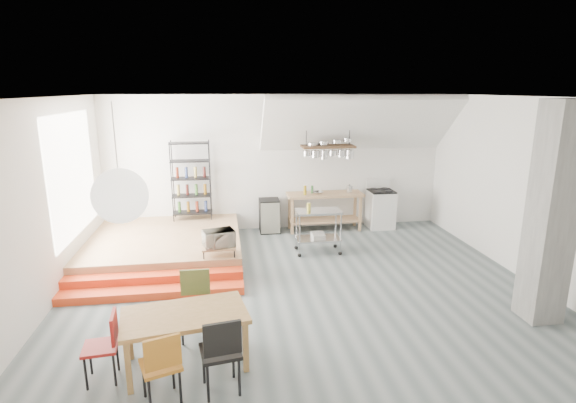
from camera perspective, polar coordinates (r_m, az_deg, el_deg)
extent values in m
plane|color=#576365|center=(7.85, 1.85, -10.92)|extent=(8.00, 8.00, 0.00)
cube|color=silver|center=(10.71, -1.40, 4.88)|extent=(8.00, 0.04, 3.20)
cube|color=silver|center=(7.70, -28.79, -0.59)|extent=(0.04, 7.00, 3.20)
cube|color=silver|center=(8.93, 28.09, 1.32)|extent=(0.04, 7.00, 3.20)
cube|color=white|center=(7.11, 2.06, 13.12)|extent=(8.00, 7.00, 0.02)
cube|color=white|center=(10.39, 9.02, 9.70)|extent=(4.40, 1.44, 1.32)
cube|color=white|center=(9.04, -25.64, 3.04)|extent=(0.02, 2.50, 2.20)
cube|color=#A07A50|center=(9.60, -15.26, -5.37)|extent=(3.00, 3.00, 0.40)
cube|color=#E7421B|center=(7.86, -16.82, -11.00)|extent=(3.00, 0.35, 0.13)
cube|color=#E7421B|center=(8.15, -16.51, -9.54)|extent=(3.00, 0.35, 0.27)
cube|color=slate|center=(7.36, 30.48, -1.42)|extent=(0.50, 0.50, 3.20)
cube|color=#A07A50|center=(10.70, 4.70, 0.90)|extent=(1.80, 0.60, 0.06)
cube|color=#A07A50|center=(10.87, 4.64, -2.33)|extent=(1.70, 0.55, 0.04)
cube|color=#A07A50|center=(11.23, 8.49, -0.95)|extent=(0.06, 0.06, 0.86)
cube|color=#A07A50|center=(10.88, 0.18, -1.29)|extent=(0.06, 0.06, 0.86)
cube|color=#A07A50|center=(10.82, 9.15, -1.55)|extent=(0.06, 0.06, 0.86)
cube|color=#A07A50|center=(10.46, 0.54, -1.92)|extent=(0.06, 0.06, 0.86)
cube|color=white|center=(11.20, 11.65, -1.02)|extent=(0.60, 0.60, 0.90)
cube|color=black|center=(11.09, 11.77, 1.33)|extent=(0.58, 0.58, 0.03)
cube|color=white|center=(11.32, 11.33, 2.28)|extent=(0.60, 0.05, 0.25)
cylinder|color=black|center=(11.26, 12.21, 1.63)|extent=(0.18, 0.18, 0.02)
cylinder|color=black|center=(11.17, 10.86, 1.59)|extent=(0.18, 0.18, 0.02)
cylinder|color=black|center=(11.01, 12.71, 1.31)|extent=(0.18, 0.18, 0.02)
cylinder|color=black|center=(10.91, 11.34, 1.27)|extent=(0.18, 0.18, 0.02)
cube|color=#452B1B|center=(10.31, 5.09, 6.99)|extent=(1.20, 0.50, 0.05)
cylinder|color=black|center=(10.15, 2.37, 10.18)|extent=(0.02, 0.02, 1.15)
cylinder|color=black|center=(10.38, 7.89, 10.15)|extent=(0.02, 0.02, 1.15)
cylinder|color=silver|center=(10.17, 2.38, 6.14)|extent=(0.16, 0.16, 0.12)
cylinder|color=silver|center=(10.21, 3.48, 6.05)|extent=(0.20, 0.20, 0.16)
cylinder|color=silver|center=(10.26, 4.58, 5.95)|extent=(0.16, 0.16, 0.20)
cylinder|color=silver|center=(10.30, 5.68, 6.19)|extent=(0.20, 0.20, 0.12)
cylinder|color=silver|center=(10.35, 6.76, 6.09)|extent=(0.16, 0.16, 0.16)
cylinder|color=silver|center=(10.41, 7.82, 5.98)|extent=(0.20, 0.20, 0.20)
cylinder|color=black|center=(10.58, -9.85, 2.90)|extent=(0.02, 0.02, 1.80)
cylinder|color=black|center=(10.63, -14.38, 2.72)|extent=(0.02, 0.02, 1.80)
cylinder|color=black|center=(10.22, -9.89, 2.51)|extent=(0.02, 0.02, 1.80)
cylinder|color=black|center=(10.28, -14.58, 2.33)|extent=(0.02, 0.02, 1.80)
cube|color=black|center=(10.59, -11.97, -1.35)|extent=(0.88, 0.38, 0.02)
cube|color=black|center=(10.49, -12.08, 0.75)|extent=(0.88, 0.38, 0.02)
cube|color=black|center=(10.41, -12.20, 2.89)|extent=(0.88, 0.38, 0.02)
cube|color=black|center=(10.34, -12.31, 5.07)|extent=(0.88, 0.38, 0.02)
cube|color=black|center=(10.29, -12.43, 7.26)|extent=(0.88, 0.38, 0.03)
cylinder|color=#3D722D|center=(10.56, -12.01, -0.62)|extent=(0.07, 0.07, 0.24)
cylinder|color=#8B5C17|center=(10.46, -12.12, 1.50)|extent=(0.07, 0.07, 0.24)
cylinder|color=maroon|center=(10.38, -12.24, 3.65)|extent=(0.07, 0.07, 0.24)
cube|color=#A07A50|center=(8.23, -8.75, -5.74)|extent=(0.60, 0.40, 0.03)
cylinder|color=black|center=(8.42, -6.88, -5.81)|extent=(0.02, 0.02, 0.13)
cylinder|color=black|center=(8.43, -10.57, -5.93)|extent=(0.02, 0.02, 0.13)
cylinder|color=black|center=(8.10, -6.81, -6.62)|extent=(0.02, 0.02, 0.13)
cylinder|color=black|center=(8.11, -10.65, -6.75)|extent=(0.02, 0.02, 0.13)
sphere|color=white|center=(5.18, -20.53, 0.68)|extent=(0.60, 0.60, 0.60)
cube|color=olive|center=(5.72, -12.99, -13.89)|extent=(1.60, 1.07, 0.06)
cube|color=olive|center=(6.26, -6.86, -14.62)|extent=(0.07, 0.07, 0.65)
cube|color=olive|center=(6.19, -19.49, -15.76)|extent=(0.07, 0.07, 0.65)
cube|color=olive|center=(5.67, -5.39, -17.92)|extent=(0.07, 0.07, 0.65)
cube|color=olive|center=(5.59, -19.62, -19.27)|extent=(0.07, 0.07, 0.65)
cube|color=#AB691D|center=(5.30, -15.89, -19.32)|extent=(0.51, 0.51, 0.04)
cube|color=#AB691D|center=(5.02, -15.63, -18.00)|extent=(0.37, 0.16, 0.35)
cylinder|color=black|center=(5.28, -17.14, -22.60)|extent=(0.03, 0.03, 0.44)
cylinder|color=black|center=(5.33, -13.51, -21.98)|extent=(0.03, 0.03, 0.44)
cylinder|color=black|center=(5.54, -17.81, -20.72)|extent=(0.03, 0.03, 0.44)
cylinder|color=black|center=(5.58, -14.38, -20.16)|extent=(0.03, 0.03, 0.44)
cube|color=black|center=(5.32, -8.59, -18.30)|extent=(0.50, 0.50, 0.04)
cube|color=black|center=(5.02, -8.33, -16.86)|extent=(0.41, 0.11, 0.38)
cylinder|color=black|center=(5.30, -10.13, -21.75)|extent=(0.03, 0.03, 0.47)
cylinder|color=black|center=(5.34, -6.20, -21.28)|extent=(0.03, 0.03, 0.47)
cylinder|color=black|center=(5.58, -10.65, -19.72)|extent=(0.03, 0.03, 0.47)
cylinder|color=black|center=(5.62, -6.96, -19.30)|extent=(0.03, 0.03, 0.47)
cube|color=#616A32|center=(6.35, -11.71, -12.85)|extent=(0.43, 0.43, 0.04)
cube|color=#616A32|center=(6.41, -11.72, -9.99)|extent=(0.40, 0.05, 0.37)
cylinder|color=black|center=(6.60, -10.00, -14.04)|extent=(0.03, 0.03, 0.46)
cylinder|color=black|center=(6.63, -13.00, -14.08)|extent=(0.03, 0.03, 0.46)
cylinder|color=black|center=(6.31, -10.12, -15.48)|extent=(0.03, 0.03, 0.46)
cylinder|color=black|center=(6.34, -13.28, -15.51)|extent=(0.03, 0.03, 0.46)
cube|color=#A61A17|center=(5.86, -22.74, -16.69)|extent=(0.42, 0.42, 0.04)
cube|color=#A61A17|center=(5.72, -21.22, -14.60)|extent=(0.07, 0.36, 0.33)
cylinder|color=black|center=(5.82, -21.17, -19.29)|extent=(0.03, 0.03, 0.42)
cylinder|color=black|center=(6.08, -20.84, -17.73)|extent=(0.03, 0.03, 0.42)
cylinder|color=black|center=(5.87, -24.30, -19.31)|extent=(0.03, 0.03, 0.42)
cylinder|color=black|center=(6.13, -23.81, -17.76)|extent=(0.03, 0.03, 0.42)
cube|color=silver|center=(9.19, 3.89, -1.26)|extent=(0.92, 0.52, 0.04)
cube|color=silver|center=(9.37, 3.83, -4.71)|extent=(0.92, 0.52, 0.03)
cylinder|color=silver|center=(9.61, 6.07, -3.31)|extent=(0.03, 0.03, 0.87)
sphere|color=black|center=(9.74, 6.00, -5.63)|extent=(0.08, 0.08, 0.08)
cylinder|color=silver|center=(9.46, 1.06, -3.53)|extent=(0.03, 0.03, 0.87)
sphere|color=black|center=(9.59, 1.05, -5.89)|extent=(0.08, 0.08, 0.08)
cylinder|color=silver|center=(9.20, 6.71, -4.13)|extent=(0.03, 0.03, 0.87)
sphere|color=black|center=(9.34, 6.63, -6.54)|extent=(0.08, 0.08, 0.08)
cylinder|color=silver|center=(9.04, 1.47, -4.38)|extent=(0.03, 0.03, 0.87)
sphere|color=black|center=(9.18, 1.46, -6.83)|extent=(0.08, 0.08, 0.08)
cube|color=black|center=(10.66, -2.38, -1.80)|extent=(0.47, 0.47, 0.79)
imported|color=beige|center=(8.18, -8.79, -4.65)|extent=(0.62, 0.50, 0.30)
imported|color=silver|center=(10.61, 3.82, 1.12)|extent=(0.30, 0.30, 0.06)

